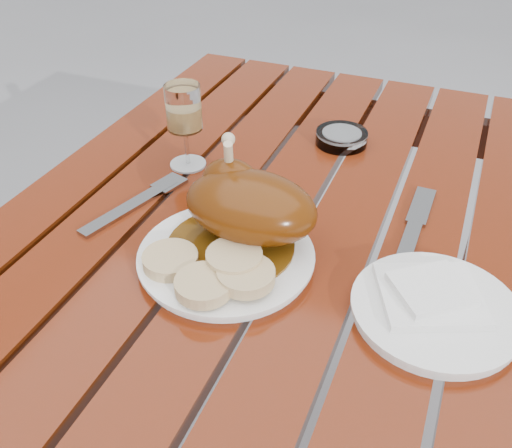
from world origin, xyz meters
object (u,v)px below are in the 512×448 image
at_px(table, 266,370).
at_px(ashtray, 342,138).
at_px(dinner_plate, 226,257).
at_px(side_plate, 435,311).
at_px(wine_glass, 185,127).

xyz_separation_m(table, ashtray, (0.04, 0.26, 0.39)).
relative_size(dinner_plate, side_plate, 1.17).
bearing_deg(side_plate, ashtray, 120.16).
bearing_deg(side_plate, table, 154.90).
relative_size(wine_glass, side_plate, 0.71).
distance_m(wine_glass, ashtray, 0.30).
distance_m(table, dinner_plate, 0.40).
height_order(dinner_plate, wine_glass, wine_glass).
bearing_deg(wine_glass, ashtray, 38.11).
height_order(side_plate, ashtray, ashtray).
bearing_deg(ashtray, dinner_plate, -98.08).
relative_size(dinner_plate, ashtray, 2.54).
height_order(dinner_plate, ashtray, ashtray).
bearing_deg(ashtray, side_plate, -59.84).
height_order(table, side_plate, side_plate).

